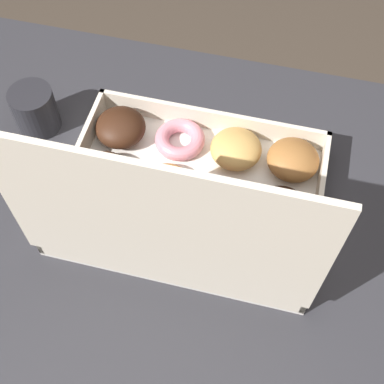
# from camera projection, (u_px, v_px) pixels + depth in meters

# --- Properties ---
(ground_plane) EXTENTS (8.00, 8.00, 0.00)m
(ground_plane) POSITION_uv_depth(u_px,v_px,m) (185.00, 349.00, 1.51)
(ground_plane) COLOR #42382D
(dining_table) EXTENTS (1.25, 0.72, 0.78)m
(dining_table) POSITION_uv_depth(u_px,v_px,m) (181.00, 245.00, 0.95)
(dining_table) COLOR #2D2D33
(dining_table) RESTS_ON ground_plane
(donut_box) EXTENTS (0.40, 0.31, 0.31)m
(donut_box) POSITION_uv_depth(u_px,v_px,m) (191.00, 192.00, 0.81)
(donut_box) COLOR silver
(donut_box) RESTS_ON dining_table
(coffee_mug) EXTENTS (0.07, 0.07, 0.08)m
(coffee_mug) POSITION_uv_depth(u_px,v_px,m) (35.00, 109.00, 0.91)
(coffee_mug) COLOR #232328
(coffee_mug) RESTS_ON dining_table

